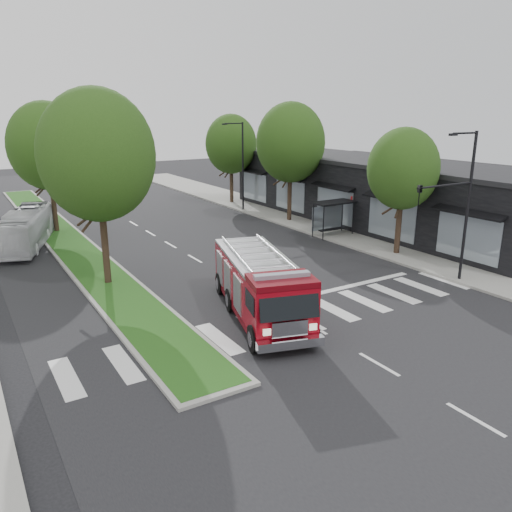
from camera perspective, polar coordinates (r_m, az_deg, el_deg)
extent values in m
plane|color=black|center=(24.94, 0.76, -4.79)|extent=(140.00, 140.00, 0.00)
cube|color=gray|center=(39.77, 8.31, 3.18)|extent=(5.00, 80.00, 0.15)
cube|color=gray|center=(39.23, -21.25, 2.04)|extent=(3.00, 50.00, 0.14)
cube|color=#154914|center=(39.21, -21.26, 2.15)|extent=(2.60, 49.50, 0.02)
cube|color=black|center=(42.30, 13.18, 7.05)|extent=(8.00, 30.00, 5.00)
cylinder|color=black|center=(35.88, 7.71, 3.70)|extent=(0.08, 0.08, 2.50)
cylinder|color=black|center=(37.68, 11.03, 4.15)|extent=(0.08, 0.08, 2.50)
cylinder|color=black|center=(36.79, 6.53, 4.06)|extent=(0.08, 0.08, 2.50)
cylinder|color=black|center=(38.55, 9.83, 4.48)|extent=(0.08, 0.08, 2.50)
cube|color=black|center=(36.96, 8.89, 6.08)|extent=(3.20, 1.60, 0.12)
cube|color=#8C99A5|center=(37.72, 8.12, 4.38)|extent=(2.80, 0.04, 1.80)
cube|color=black|center=(37.36, 8.76, 3.06)|extent=(2.40, 0.40, 0.08)
cylinder|color=black|center=(33.07, 15.96, 3.25)|extent=(0.36, 0.36, 3.74)
ellipsoid|color=black|center=(32.49, 16.46, 9.54)|extent=(4.40, 4.40, 5.06)
cylinder|color=black|center=(41.87, 3.85, 6.93)|extent=(0.36, 0.36, 4.40)
ellipsoid|color=black|center=(41.39, 3.97, 12.81)|extent=(5.60, 5.60, 6.44)
cylinder|color=black|center=(50.29, -2.81, 8.26)|extent=(0.36, 0.36, 3.96)
ellipsoid|color=black|center=(49.90, -2.88, 12.66)|extent=(5.00, 5.00, 5.75)
cylinder|color=black|center=(27.28, -16.89, 1.44)|extent=(0.36, 0.36, 4.62)
ellipsoid|color=black|center=(26.55, -17.70, 10.91)|extent=(5.80, 5.80, 6.67)
cylinder|color=black|center=(40.74, -22.10, 5.52)|extent=(0.36, 0.36, 4.40)
ellipsoid|color=black|center=(40.26, -22.75, 11.53)|extent=(5.60, 5.60, 6.44)
cylinder|color=black|center=(28.52, 23.01, 4.96)|extent=(0.16, 0.16, 8.00)
cylinder|color=black|center=(27.37, 22.80, 12.82)|extent=(1.80, 0.10, 0.10)
cube|color=black|center=(26.66, 21.61, 12.78)|extent=(0.45, 0.20, 0.12)
cylinder|color=black|center=(26.71, 20.80, 7.56)|extent=(4.00, 0.10, 0.10)
imported|color=black|center=(25.38, 18.19, 6.49)|extent=(0.18, 0.22, 1.10)
cylinder|color=black|center=(46.10, -1.52, 10.07)|extent=(0.16, 0.16, 8.00)
cylinder|color=black|center=(45.40, -2.57, 14.90)|extent=(1.80, 0.10, 0.10)
cube|color=black|center=(44.97, -3.61, 14.81)|extent=(0.45, 0.20, 0.12)
cube|color=#5A040C|center=(22.69, 0.44, -5.61)|extent=(4.79, 8.80, 0.25)
cube|color=maroon|center=(23.05, -0.09, -2.46)|extent=(4.23, 6.87, 2.01)
cube|color=maroon|center=(19.53, 2.91, -6.02)|extent=(2.92, 2.44, 2.11)
cube|color=#B2B2B7|center=(22.74, -0.09, 0.05)|extent=(4.23, 6.87, 0.12)
cylinder|color=#B2B2B7|center=(22.47, -2.32, 0.38)|extent=(1.80, 5.81, 0.10)
cylinder|color=#B2B2B7|center=(22.92, 2.09, 0.70)|extent=(1.80, 5.81, 0.10)
cube|color=silver|center=(18.93, 3.96, -9.96)|extent=(2.60, 1.08, 0.35)
cube|color=#8C99A5|center=(19.06, 2.97, -2.24)|extent=(2.22, 0.96, 0.18)
cylinder|color=black|center=(19.38, -0.15, -9.44)|extent=(0.65, 1.16, 1.10)
cylinder|color=black|center=(20.04, 6.32, -8.63)|extent=(0.65, 1.16, 1.10)
cylinder|color=black|center=(23.14, -2.86, -5.05)|extent=(0.65, 1.16, 1.10)
cylinder|color=black|center=(23.70, 2.61, -4.53)|extent=(0.65, 1.16, 1.10)
cylinder|color=black|center=(25.36, -4.03, -3.14)|extent=(0.65, 1.16, 1.10)
cylinder|color=black|center=(25.87, 0.99, -2.70)|extent=(0.65, 1.16, 1.10)
imported|color=silver|center=(37.31, -24.79, 2.86)|extent=(5.00, 9.33, 2.54)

